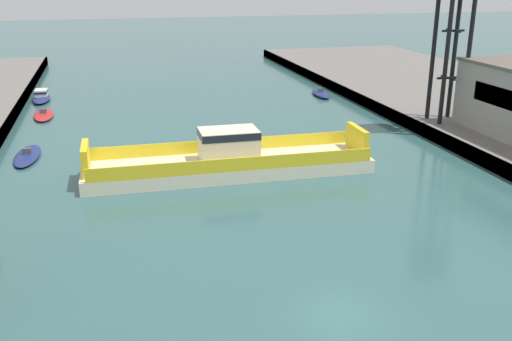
{
  "coord_description": "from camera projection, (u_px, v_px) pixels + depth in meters",
  "views": [
    {
      "loc": [
        -10.11,
        -22.58,
        15.96
      ],
      "look_at": [
        0.0,
        16.4,
        2.0
      ],
      "focal_mm": 40.12,
      "sensor_mm": 36.0,
      "label": 1
    }
  ],
  "objects": [
    {
      "name": "moored_boat_far_right",
      "position": [
        321.0,
        94.0,
        78.27
      ],
      "size": [
        2.47,
        6.18,
        1.06
      ],
      "color": "navy",
      "rests_on": "ground"
    },
    {
      "name": "moored_boat_mid_left",
      "position": [
        27.0,
        156.0,
        51.98
      ],
      "size": [
        2.45,
        7.04,
        0.91
      ],
      "color": "navy",
      "rests_on": "ground"
    },
    {
      "name": "moored_boat_far_left",
      "position": [
        44.0,
        115.0,
        66.86
      ],
      "size": [
        2.49,
        6.63,
        0.93
      ],
      "color": "red",
      "rests_on": "ground"
    },
    {
      "name": "moored_boat_near_right",
      "position": [
        41.0,
        97.0,
        75.03
      ],
      "size": [
        2.29,
        6.14,
        1.46
      ],
      "color": "navy",
      "rests_on": "ground"
    },
    {
      "name": "chain_ferry",
      "position": [
        229.0,
        160.0,
        47.69
      ],
      "size": [
        23.96,
        5.97,
        3.81
      ],
      "color": "beige",
      "rests_on": "ground"
    },
    {
      "name": "ground_plane",
      "position": [
        339.0,
        314.0,
        28.27
      ],
      "size": [
        400.0,
        400.0,
        0.0
      ],
      "primitive_type": "plane",
      "color": "#335B5B"
    }
  ]
}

